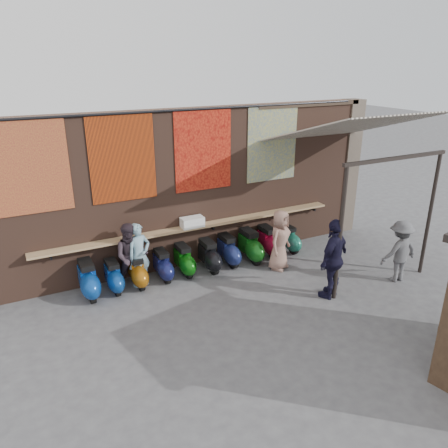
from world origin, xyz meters
The scene contains 30 objects.
ground centered at (0.00, 0.00, 0.00)m, with size 70.00×70.00×0.00m, color #474749.
brick_wall centered at (0.00, 2.70, 2.00)m, with size 10.00×0.40×4.00m, color brown.
pier_right centered at (5.20, 2.70, 2.00)m, with size 0.50×0.50×4.00m, color #4C4238.
eating_counter centered at (0.00, 2.33, 1.10)m, with size 8.00×0.32×0.05m, color #9E7A51.
shelf_box centered at (-0.12, 2.30, 1.25)m, with size 0.57×0.30×0.25m, color white.
tapestry_redgold centered at (-3.60, 2.48, 3.00)m, with size 1.50×0.02×2.00m, color maroon.
tapestry_sun centered at (-1.70, 2.48, 3.00)m, with size 1.50×0.02×2.00m, color #DB430C.
tapestry_orange centered at (0.30, 2.48, 3.00)m, with size 1.50×0.02×2.00m, color red.
tapestry_multi centered at (2.30, 2.48, 3.00)m, with size 1.50×0.02×2.00m, color #284994.
hang_rail centered at (0.00, 2.47, 3.98)m, with size 0.06×0.06×9.50m, color black.
scooter_stool_0 centered at (-2.83, 1.98, 0.42)m, with size 0.40×0.89×0.84m, color navy, non-canonical shape.
scooter_stool_1 centered at (-2.26, 1.99, 0.36)m, with size 0.35×0.77×0.73m, color navy, non-canonical shape.
scooter_stool_2 centered at (-1.70, 1.98, 0.37)m, with size 0.35×0.78×0.74m, color #95540D, non-canonical shape.
scooter_stool_3 centered at (-1.04, 2.03, 0.37)m, with size 0.35×0.77×0.73m, color #131748, non-canonical shape.
scooter_stool_4 centered at (-0.48, 2.04, 0.38)m, with size 0.36×0.80×0.76m, color #0C540C, non-canonical shape.
scooter_stool_5 centered at (0.17, 1.95, 0.39)m, with size 0.37×0.83×0.79m, color black, non-canonical shape.
scooter_stool_6 centered at (0.76, 2.04, 0.39)m, with size 0.37×0.83×0.79m, color navy, non-canonical shape.
scooter_stool_7 centered at (1.39, 1.96, 0.42)m, with size 0.40×0.89×0.85m, color #105013, non-canonical shape.
scooter_stool_8 centered at (2.00, 2.03, 0.40)m, with size 0.38×0.85×0.81m, color maroon, non-canonical shape.
scooter_stool_9 centered at (2.67, 2.02, 0.36)m, with size 0.34×0.76×0.73m, color #1B6F57, non-canonical shape.
diner_left centered at (-1.61, 2.00, 0.78)m, with size 0.57×0.37×1.56m, color #7AA2B2.
diner_right centered at (-1.80, 2.00, 0.79)m, with size 0.77×0.60×1.59m, color #31262E.
shopper_navy centered at (2.09, -0.48, 0.93)m, with size 1.09×0.46×1.87m, color black.
shopper_grey centered at (4.02, -0.61, 0.77)m, with size 0.99×0.57×1.54m, color #545559.
shopper_tan centered at (1.82, 1.24, 0.79)m, with size 0.77×0.50×1.58m, color #956E5F.
awning_canvas centered at (3.50, 0.90, 3.55)m, with size 3.20×3.40×0.03m, color beige.
awning_ledger centered at (3.50, 2.49, 3.95)m, with size 3.30×0.08×0.12m, color #33261C.
awning_header centered at (3.50, -0.60, 3.08)m, with size 3.00×0.08×0.08m, color black.
awning_post_left centered at (2.10, -0.60, 1.55)m, with size 0.09×0.09×3.10m, color black.
awning_post_right centered at (4.90, -0.60, 1.55)m, with size 0.09×0.09×3.10m, color black.
Camera 1 is at (-4.09, -7.19, 5.10)m, focal length 35.00 mm.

